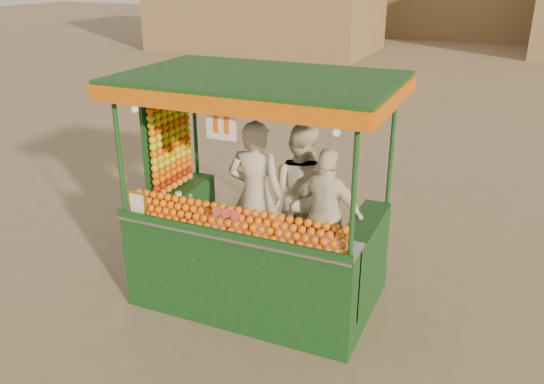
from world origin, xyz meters
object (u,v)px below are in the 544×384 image
at_px(juice_cart, 249,234).
at_px(vendor_left, 256,196).
at_px(vendor_middle, 300,192).
at_px(vendor_right, 327,214).

height_order(juice_cart, vendor_left, juice_cart).
bearing_deg(vendor_middle, vendor_right, 148.24).
distance_m(juice_cart, vendor_right, 0.92).
bearing_deg(vendor_left, vendor_middle, -137.83).
distance_m(vendor_left, vendor_middle, 0.61).
bearing_deg(vendor_right, vendor_middle, -30.56).
height_order(juice_cart, vendor_right, juice_cart).
relative_size(juice_cart, vendor_right, 1.88).
distance_m(juice_cart, vendor_left, 0.47).
height_order(vendor_left, vendor_right, vendor_left).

